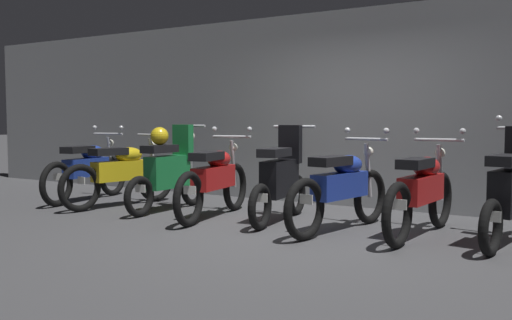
% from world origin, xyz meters
% --- Properties ---
extents(ground_plane, '(80.00, 80.00, 0.00)m').
position_xyz_m(ground_plane, '(0.00, 0.00, 0.00)').
color(ground_plane, '#424244').
extents(back_wall, '(16.00, 0.30, 2.80)m').
position_xyz_m(back_wall, '(0.00, 2.27, 1.40)').
color(back_wall, gray).
rests_on(back_wall, ground).
extents(motorbike_slot_0, '(0.58, 1.94, 1.15)m').
position_xyz_m(motorbike_slot_0, '(-3.84, 0.58, 0.49)').
color(motorbike_slot_0, black).
rests_on(motorbike_slot_0, ground).
extents(motorbike_slot_1, '(0.57, 1.94, 1.03)m').
position_xyz_m(motorbike_slot_1, '(-2.98, 0.43, 0.49)').
color(motorbike_slot_1, black).
rests_on(motorbike_slot_1, ground).
extents(motorbike_slot_2, '(0.56, 1.68, 1.18)m').
position_xyz_m(motorbike_slot_2, '(-2.13, 0.47, 0.57)').
color(motorbike_slot_2, black).
rests_on(motorbike_slot_2, ground).
extents(motorbike_slot_3, '(0.58, 1.94, 1.15)m').
position_xyz_m(motorbike_slot_3, '(-1.28, 0.35, 0.49)').
color(motorbike_slot_3, black).
rests_on(motorbike_slot_3, ground).
extents(motorbike_slot_4, '(0.56, 1.68, 1.18)m').
position_xyz_m(motorbike_slot_4, '(-0.43, 0.54, 0.52)').
color(motorbike_slot_4, black).
rests_on(motorbike_slot_4, ground).
extents(motorbike_slot_5, '(0.60, 1.94, 1.15)m').
position_xyz_m(motorbike_slot_5, '(0.43, 0.37, 0.49)').
color(motorbike_slot_5, black).
rests_on(motorbike_slot_5, ground).
extents(motorbike_slot_6, '(0.59, 1.95, 1.15)m').
position_xyz_m(motorbike_slot_6, '(1.28, 0.53, 0.49)').
color(motorbike_slot_6, black).
rests_on(motorbike_slot_6, ground).
extents(motorbike_slot_7, '(0.59, 1.68, 1.29)m').
position_xyz_m(motorbike_slot_7, '(2.14, 0.58, 0.53)').
color(motorbike_slot_7, black).
rests_on(motorbike_slot_7, ground).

